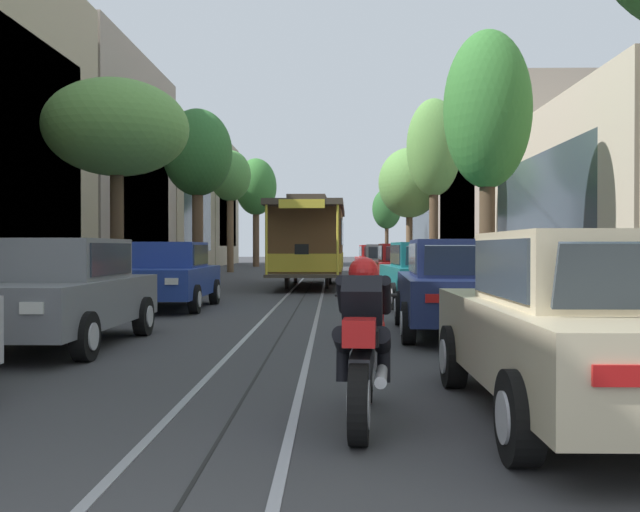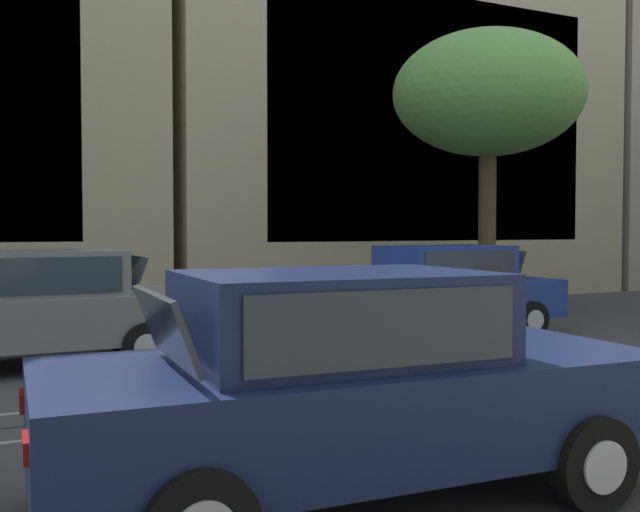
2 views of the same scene
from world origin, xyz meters
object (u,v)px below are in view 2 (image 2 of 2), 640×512
(parked_car_grey_second_left, at_px, (36,308))
(parked_car_navy_second_right, at_px, (350,383))
(parked_car_blue_mid_left, at_px, (439,291))
(street_tree_kerb_left_second, at_px, (488,95))

(parked_car_grey_second_left, distance_m, parked_car_navy_second_right, 6.28)
(parked_car_blue_mid_left, bearing_deg, parked_car_grey_second_left, -90.92)
(parked_car_blue_mid_left, distance_m, street_tree_kerb_left_second, 5.19)
(parked_car_grey_second_left, bearing_deg, parked_car_blue_mid_left, 89.08)
(parked_car_navy_second_right, bearing_deg, street_tree_kerb_left_second, 136.25)
(parked_car_grey_second_left, distance_m, parked_car_blue_mid_left, 6.54)
(parked_car_blue_mid_left, height_order, parked_car_navy_second_right, same)
(parked_car_grey_second_left, relative_size, parked_car_blue_mid_left, 1.00)
(parked_car_navy_second_right, height_order, street_tree_kerb_left_second, street_tree_kerb_left_second)
(parked_car_blue_mid_left, bearing_deg, parked_car_navy_second_right, -39.83)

